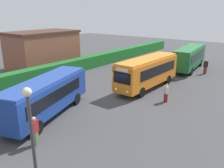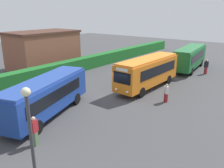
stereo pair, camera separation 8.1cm
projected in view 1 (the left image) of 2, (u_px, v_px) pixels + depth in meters
name	position (u px, v px, depth m)	size (l,w,h in m)	color
ground_plane	(118.00, 98.00, 22.11)	(98.32, 98.32, 0.00)	#424244
bus_blue	(46.00, 95.00, 17.88)	(9.34, 5.10, 2.98)	navy
bus_orange	(148.00, 71.00, 24.36)	(9.27, 2.61, 3.27)	orange
bus_green	(189.00, 57.00, 32.40)	(9.97, 3.34, 3.13)	#19602D
person_center	(35.00, 131.00, 13.96)	(0.56, 0.42, 1.91)	#4C6B47
person_right	(166.00, 92.00, 20.83)	(0.45, 0.49, 1.72)	maroon
person_far	(206.00, 66.00, 30.21)	(0.53, 0.51, 1.93)	maroon
hedge_row	(48.00, 72.00, 27.94)	(61.16, 1.50, 1.69)	#1D6526
depot_building	(43.00, 50.00, 33.10)	(9.66, 5.74, 5.24)	brown
traffic_cone	(147.00, 59.00, 38.26)	(0.36, 0.36, 0.60)	orange
lamppost	(32.00, 134.00, 9.04)	(0.36, 0.36, 5.22)	#38383D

